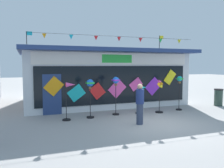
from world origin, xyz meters
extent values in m
plane|color=#9E9B99|center=(0.00, 0.00, 0.00)|extent=(80.00, 80.00, 0.00)
cube|color=silver|center=(-0.54, 6.36, 1.57)|extent=(9.51, 5.98, 3.14)
cube|color=navy|center=(-0.54, 5.95, 3.24)|extent=(9.91, 6.80, 0.20)
cube|color=white|center=(-0.54, 3.33, 2.78)|extent=(8.75, 0.08, 0.62)
cube|color=green|center=(-0.54, 3.30, 2.78)|extent=(1.71, 0.04, 0.43)
cube|color=black|center=(-0.54, 3.34, 1.37)|extent=(8.56, 0.06, 2.04)
cube|color=navy|center=(-3.97, 3.33, 1.00)|extent=(0.90, 0.07, 2.00)
cube|color=orange|center=(-3.88, 3.28, 1.41)|extent=(1.01, 0.03, 1.01)
cube|color=#19B7BC|center=(-2.77, 3.28, 1.03)|extent=(0.98, 0.03, 0.94)
cube|color=red|center=(-1.66, 3.28, 1.08)|extent=(0.92, 0.03, 0.92)
cube|color=#EA4CA3|center=(-0.54, 3.28, 1.18)|extent=(1.08, 0.03, 1.08)
cube|color=#EA4CA3|center=(0.57, 3.28, 1.37)|extent=(0.85, 0.03, 0.80)
cube|color=purple|center=(1.69, 3.28, 1.23)|extent=(1.08, 0.03, 1.08)
cube|color=yellow|center=(2.80, 3.28, 1.73)|extent=(0.86, 0.03, 0.93)
cylinder|color=black|center=(-0.54, 3.04, 3.93)|extent=(9.13, 0.01, 0.01)
cone|color=orange|center=(-4.29, 3.04, 3.79)|extent=(0.20, 0.20, 0.22)
cone|color=#19B7BC|center=(-3.04, 3.04, 3.79)|extent=(0.20, 0.20, 0.22)
cone|color=red|center=(-1.79, 3.04, 3.79)|extent=(0.20, 0.20, 0.22)
cone|color=red|center=(-0.54, 3.04, 3.79)|extent=(0.20, 0.20, 0.22)
cone|color=red|center=(0.71, 3.04, 3.79)|extent=(0.20, 0.20, 0.22)
cone|color=green|center=(1.96, 3.04, 3.79)|extent=(0.20, 0.20, 0.22)
cone|color=yellow|center=(3.21, 3.04, 3.79)|extent=(0.20, 0.20, 0.22)
cylinder|color=black|center=(-5.05, 6.36, 3.88)|extent=(0.04, 0.04, 1.08)
cube|color=#19B7BC|center=(-4.89, 6.36, 4.30)|extent=(0.32, 0.02, 0.22)
cylinder|color=black|center=(3.97, 6.36, 3.95)|extent=(0.04, 0.04, 1.22)
cube|color=yellow|center=(4.13, 6.36, 4.44)|extent=(0.32, 0.02, 0.22)
cylinder|color=black|center=(-3.52, 1.88, 0.03)|extent=(0.36, 0.36, 0.06)
cylinder|color=black|center=(-3.52, 1.88, 0.79)|extent=(0.03, 0.03, 1.58)
cone|color=#EA4CA3|center=(-3.31, 1.88, 1.58)|extent=(0.43, 0.24, 0.22)
cylinder|color=red|center=(-3.52, 1.88, 1.58)|extent=(0.03, 0.16, 0.16)
cylinder|color=black|center=(-2.40, 1.99, 0.03)|extent=(0.35, 0.35, 0.06)
cylinder|color=black|center=(-2.40, 1.99, 0.73)|extent=(0.03, 0.03, 1.46)
sphere|color=blue|center=(-2.40, 1.99, 1.63)|extent=(0.34, 0.34, 0.34)
cube|color=green|center=(-2.40, 1.99, 1.63)|extent=(0.34, 0.34, 0.07)
cube|color=brown|center=(-2.40, 1.99, 1.40)|extent=(0.10, 0.10, 0.10)
cylinder|color=black|center=(-1.05, 2.20, 0.03)|extent=(0.34, 0.34, 0.06)
cylinder|color=black|center=(-1.05, 2.20, 0.77)|extent=(0.03, 0.03, 1.55)
sphere|color=blue|center=(-1.05, 2.20, 1.71)|extent=(0.33, 0.33, 0.33)
cube|color=purple|center=(-1.05, 2.20, 1.71)|extent=(0.33, 0.33, 0.07)
cube|color=brown|center=(-1.05, 2.20, 1.49)|extent=(0.10, 0.10, 0.10)
cylinder|color=black|center=(0.13, 2.06, 0.03)|extent=(0.31, 0.31, 0.06)
cylinder|color=black|center=(0.13, 2.06, 0.66)|extent=(0.03, 0.03, 1.31)
cone|color=#19B7BC|center=(0.37, 2.06, 1.31)|extent=(0.53, 0.33, 0.22)
cylinder|color=#19B7BC|center=(0.13, 2.06, 1.31)|extent=(0.03, 0.16, 0.16)
cylinder|color=black|center=(1.23, 1.89, 0.03)|extent=(0.40, 0.40, 0.06)
cylinder|color=black|center=(1.23, 1.89, 0.74)|extent=(0.03, 0.03, 1.49)
cylinder|color=black|center=(1.23, 1.85, 1.49)|extent=(0.06, 0.04, 0.06)
cone|color=orange|center=(1.35, 1.85, 1.49)|extent=(0.18, 0.19, 0.18)
cone|color=#EA4CA3|center=(1.23, 1.85, 1.61)|extent=(0.19, 0.18, 0.18)
cone|color=orange|center=(1.11, 1.85, 1.49)|extent=(0.18, 0.19, 0.18)
cone|color=yellow|center=(1.23, 1.85, 1.36)|extent=(0.19, 0.18, 0.18)
cylinder|color=black|center=(2.61, 2.11, 0.03)|extent=(0.32, 0.32, 0.06)
cylinder|color=black|center=(2.61, 2.11, 0.78)|extent=(0.03, 0.03, 1.57)
sphere|color=#19B7BC|center=(2.61, 2.11, 1.71)|extent=(0.28, 0.28, 0.28)
cube|color=green|center=(2.61, 2.11, 1.71)|extent=(0.29, 0.29, 0.06)
cube|color=brown|center=(2.61, 2.11, 1.51)|extent=(0.10, 0.10, 0.10)
cylinder|color=#333D56|center=(-0.78, 0.15, 0.43)|extent=(0.28, 0.28, 0.86)
cylinder|color=navy|center=(-0.78, 0.15, 1.16)|extent=(0.34, 0.34, 0.60)
sphere|color=tan|center=(-0.78, 0.15, 1.57)|extent=(0.22, 0.22, 0.22)
cylinder|color=#2D4238|center=(5.65, 2.40, 0.47)|extent=(0.48, 0.48, 0.94)
cylinder|color=black|center=(5.65, 2.40, 0.98)|extent=(0.52, 0.52, 0.08)
camera|label=1|loc=(-5.14, -8.27, 2.46)|focal=37.12mm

